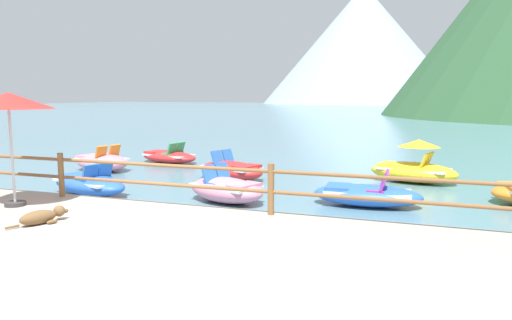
{
  "coord_description": "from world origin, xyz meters",
  "views": [
    {
      "loc": [
        4.99,
        -6.62,
        2.59
      ],
      "look_at": [
        0.86,
        5.0,
        0.9
      ],
      "focal_mm": 33.53,
      "sensor_mm": 36.0,
      "label": 1
    }
  ],
  "objects": [
    {
      "name": "ground_plane",
      "position": [
        0.0,
        40.0,
        0.0
      ],
      "size": [
        200.0,
        200.0,
        0.0
      ],
      "primitive_type": "plane",
      "color": "slate"
    },
    {
      "name": "promenade_dock",
      "position": [
        0.0,
        -2.2,
        0.2
      ],
      "size": [
        28.0,
        8.0,
        0.4
      ],
      "primitive_type": "cube",
      "color": "#A39989",
      "rests_on": "ground"
    },
    {
      "name": "dock_railing",
      "position": [
        -0.0,
        1.55,
        0.98
      ],
      "size": [
        23.92,
        0.12,
        0.95
      ],
      "color": "brown",
      "rests_on": "promenade_dock"
    },
    {
      "name": "beach_umbrella",
      "position": [
        -2.63,
        0.52,
        2.45
      ],
      "size": [
        1.7,
        1.7,
        2.24
      ],
      "color": "#B2B2B7",
      "rests_on": "promenade_dock"
    },
    {
      "name": "dog_resting",
      "position": [
        -1.13,
        -0.34,
        0.52
      ],
      "size": [
        0.51,
        1.02,
        0.26
      ],
      "color": "brown",
      "rests_on": "promenade_dock"
    },
    {
      "name": "pedal_boat_0",
      "position": [
        3.77,
        4.6,
        0.27
      ],
      "size": [
        2.57,
        1.25,
        0.84
      ],
      "color": "blue",
      "rests_on": "ground"
    },
    {
      "name": "pedal_boat_1",
      "position": [
        -5.41,
        6.87,
        0.31
      ],
      "size": [
        2.41,
        1.88,
        0.91
      ],
      "color": "pink",
      "rests_on": "ground"
    },
    {
      "name": "pedal_boat_2",
      "position": [
        -3.22,
        3.48,
        0.28
      ],
      "size": [
        2.72,
        1.77,
        0.87
      ],
      "color": "blue",
      "rests_on": "ground"
    },
    {
      "name": "pedal_boat_4",
      "position": [
        0.51,
        3.85,
        0.32
      ],
      "size": [
        2.37,
        1.79,
        0.91
      ],
      "color": "pink",
      "rests_on": "ground"
    },
    {
      "name": "pedal_boat_5",
      "position": [
        4.72,
        8.19,
        0.43
      ],
      "size": [
        2.79,
        1.86,
        1.28
      ],
      "color": "yellow",
      "rests_on": "ground"
    },
    {
      "name": "pedal_boat_6",
      "position": [
        -4.22,
        9.32,
        0.24
      ],
      "size": [
        2.62,
        1.64,
        0.81
      ],
      "color": "red",
      "rests_on": "ground"
    },
    {
      "name": "pedal_boat_7",
      "position": [
        -0.56,
        6.75,
        0.3
      ],
      "size": [
        2.57,
        1.91,
        0.89
      ],
      "color": "red",
      "rests_on": "ground"
    },
    {
      "name": "distant_peak",
      "position": [
        -13.41,
        137.78,
        16.89
      ],
      "size": [
        57.69,
        57.69,
        33.79
      ],
      "primitive_type": "cone",
      "color": "#93A3B7",
      "rests_on": "ground"
    }
  ]
}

